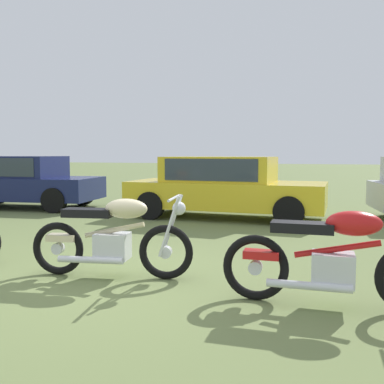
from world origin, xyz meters
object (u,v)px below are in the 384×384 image
motorcycle_red (334,259)px  car_navy (21,179)px  car_yellow (223,184)px  motorcycle_cream (113,238)px

motorcycle_red → car_navy: 10.00m
car_yellow → motorcycle_cream: bearing=-89.7°
car_yellow → motorcycle_red: bearing=-64.5°
motorcycle_red → car_yellow: 6.02m
motorcycle_red → car_navy: size_ratio=0.50×
motorcycle_red → car_navy: bearing=144.3°
car_navy → car_yellow: same height
motorcycle_cream → car_navy: bearing=127.5°
motorcycle_cream → car_navy: size_ratio=0.47×
car_navy → car_yellow: bearing=-8.2°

